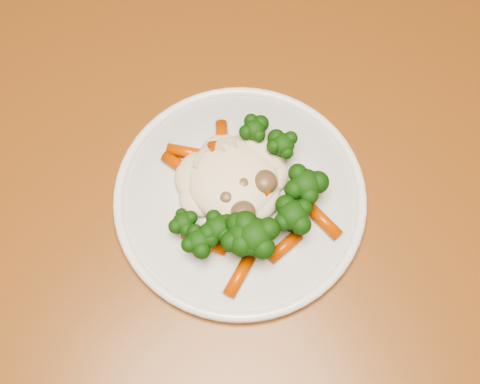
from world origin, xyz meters
The scene contains 3 objects.
dining_table centered at (0.01, 0.09, 0.66)m, with size 1.34×0.97×0.75m.
plate centered at (-0.09, 0.11, 0.76)m, with size 0.25×0.25×0.01m, color white.
meal centered at (-0.09, 0.10, 0.78)m, with size 0.16×0.17×0.05m.
Camera 1 is at (-0.20, -0.09, 1.31)m, focal length 45.00 mm.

